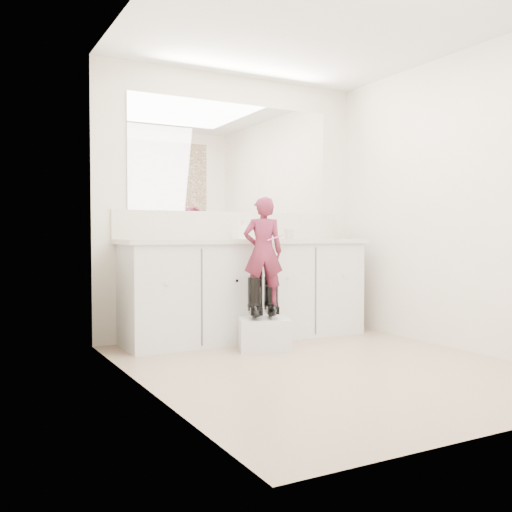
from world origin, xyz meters
TOP-DOWN VIEW (x-y plane):
  - floor at (0.00, 0.00)m, footprint 3.00×3.00m
  - ceiling at (0.00, 0.00)m, footprint 3.00×3.00m
  - wall_back at (0.00, 1.50)m, footprint 2.60×0.00m
  - wall_left at (-1.30, 0.00)m, footprint 0.00×3.00m
  - wall_right at (1.30, 0.00)m, footprint 0.00×3.00m
  - vanity_cabinet at (0.00, 1.23)m, footprint 2.20×0.55m
  - countertop at (0.00, 1.21)m, footprint 2.28×0.58m
  - backsplash at (0.00, 1.49)m, footprint 2.28×0.03m
  - mirror at (0.00, 1.49)m, footprint 2.00×0.02m
  - faucet at (0.00, 1.38)m, footprint 0.08×0.08m
  - cup at (0.43, 1.21)m, footprint 0.12×0.12m
  - soap_bottle at (-0.12, 1.15)m, footprint 0.10×0.10m
  - step_stool at (-0.11, 0.72)m, footprint 0.49×0.46m
  - boot_left at (-0.18, 0.74)m, footprint 0.20×0.25m
  - boot_right at (-0.03, 0.74)m, footprint 0.20×0.25m
  - toddler at (-0.11, 0.74)m, footprint 0.37×0.31m
  - toothbrush at (-0.04, 0.66)m, footprint 0.13×0.06m

SIDE VIEW (x-z plane):
  - floor at x=0.00m, z-range 0.00..0.00m
  - step_stool at x=-0.11m, z-range 0.00..0.26m
  - boot_left at x=-0.18m, z-range 0.26..0.59m
  - boot_right at x=-0.03m, z-range 0.26..0.59m
  - vanity_cabinet at x=0.00m, z-range 0.00..0.85m
  - toddler at x=-0.11m, z-range 0.36..1.23m
  - countertop at x=0.00m, z-range 0.85..0.89m
  - toothbrush at x=-0.04m, z-range 0.88..0.93m
  - cup at x=0.43m, z-range 0.89..0.99m
  - faucet at x=0.00m, z-range 0.89..0.99m
  - soap_bottle at x=-0.12m, z-range 0.89..1.07m
  - backsplash at x=0.00m, z-range 0.89..1.14m
  - wall_back at x=0.00m, z-range -0.10..2.50m
  - wall_left at x=-1.30m, z-range -0.30..2.70m
  - wall_right at x=1.30m, z-range -0.30..2.70m
  - mirror at x=0.00m, z-range 1.14..2.14m
  - ceiling at x=0.00m, z-range 2.40..2.40m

